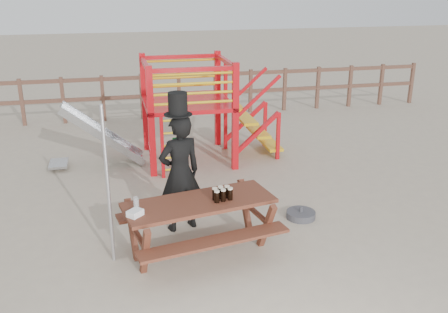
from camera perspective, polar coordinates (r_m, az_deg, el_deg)
ground at (r=7.21m, az=-1.07°, el=-9.89°), size 60.00×60.00×0.00m
back_fence at (r=13.50m, az=-7.29°, el=7.49°), size 15.09×0.09×1.20m
playground_fort at (r=10.13m, az=-4.62°, el=5.43°), size 4.71×1.84×2.10m
picnic_table at (r=6.78m, az=-2.81°, el=-7.29°), size 2.22×1.72×0.77m
man_with_hat at (r=7.27m, az=-5.07°, el=-1.57°), size 0.74×0.60×2.08m
metal_pole at (r=6.50m, az=-13.13°, el=-3.36°), size 0.05×0.05×2.14m
parasol_base at (r=7.99m, az=8.77°, el=-6.58°), size 0.46×0.46×0.19m
paper_bag at (r=6.33m, az=-10.13°, el=-6.39°), size 0.23×0.23×0.08m
stout_pints at (r=6.65m, az=-0.22°, el=-4.28°), size 0.27×0.20×0.17m
empty_glasses at (r=6.49m, az=-10.00°, el=-5.39°), size 0.07×0.15×0.15m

